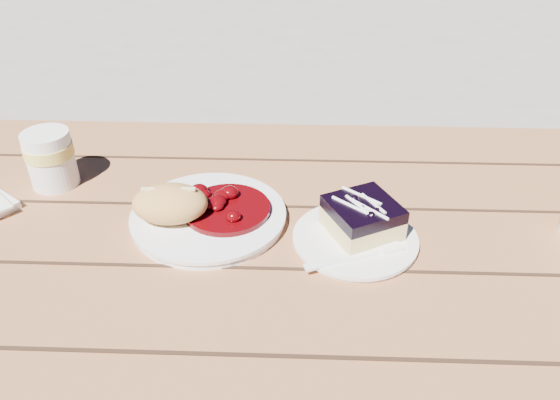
{
  "coord_description": "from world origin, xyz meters",
  "views": [
    {
      "loc": [
        -0.04,
        -0.68,
        1.27
      ],
      "look_at": [
        -0.07,
        0.01,
        0.81
      ],
      "focal_mm": 35.0,
      "sensor_mm": 36.0,
      "label": 1
    }
  ],
  "objects_px": {
    "picnic_table": "(319,310)",
    "blueberry_cake": "(362,217)",
    "main_plate": "(209,217)",
    "bread_roll": "(170,204)",
    "dessert_plate": "(355,240)",
    "second_cup": "(51,159)"
  },
  "relations": [
    {
      "from": "main_plate",
      "to": "blueberry_cake",
      "type": "xyz_separation_m",
      "value": [
        0.24,
        -0.03,
        0.03
      ]
    },
    {
      "from": "main_plate",
      "to": "bread_roll",
      "type": "bearing_deg",
      "value": -160.02
    },
    {
      "from": "picnic_table",
      "to": "blueberry_cake",
      "type": "relative_size",
      "value": 15.24
    },
    {
      "from": "picnic_table",
      "to": "blueberry_cake",
      "type": "height_order",
      "value": "blueberry_cake"
    },
    {
      "from": "main_plate",
      "to": "blueberry_cake",
      "type": "distance_m",
      "value": 0.25
    },
    {
      "from": "second_cup",
      "to": "main_plate",
      "type": "bearing_deg",
      "value": -19.94
    },
    {
      "from": "picnic_table",
      "to": "second_cup",
      "type": "relative_size",
      "value": 19.68
    },
    {
      "from": "dessert_plate",
      "to": "blueberry_cake",
      "type": "relative_size",
      "value": 1.43
    },
    {
      "from": "bread_roll",
      "to": "second_cup",
      "type": "xyz_separation_m",
      "value": [
        -0.24,
        0.13,
        0.0
      ]
    },
    {
      "from": "main_plate",
      "to": "bread_roll",
      "type": "height_order",
      "value": "bread_roll"
    },
    {
      "from": "bread_roll",
      "to": "blueberry_cake",
      "type": "bearing_deg",
      "value": -2.32
    },
    {
      "from": "dessert_plate",
      "to": "second_cup",
      "type": "xyz_separation_m",
      "value": [
        -0.53,
        0.15,
        0.05
      ]
    },
    {
      "from": "bread_roll",
      "to": "second_cup",
      "type": "distance_m",
      "value": 0.27
    },
    {
      "from": "blueberry_cake",
      "to": "dessert_plate",
      "type": "bearing_deg",
      "value": -150.18
    },
    {
      "from": "main_plate",
      "to": "dessert_plate",
      "type": "relative_size",
      "value": 1.31
    },
    {
      "from": "bread_roll",
      "to": "blueberry_cake",
      "type": "height_order",
      "value": "bread_roll"
    },
    {
      "from": "picnic_table",
      "to": "bread_roll",
      "type": "height_order",
      "value": "bread_roll"
    },
    {
      "from": "main_plate",
      "to": "second_cup",
      "type": "distance_m",
      "value": 0.31
    },
    {
      "from": "picnic_table",
      "to": "bread_roll",
      "type": "xyz_separation_m",
      "value": [
        -0.24,
        0.01,
        0.21
      ]
    },
    {
      "from": "bread_roll",
      "to": "blueberry_cake",
      "type": "relative_size",
      "value": 0.9
    },
    {
      "from": "picnic_table",
      "to": "dessert_plate",
      "type": "bearing_deg",
      "value": -14.7
    },
    {
      "from": "picnic_table",
      "to": "second_cup",
      "type": "distance_m",
      "value": 0.54
    }
  ]
}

